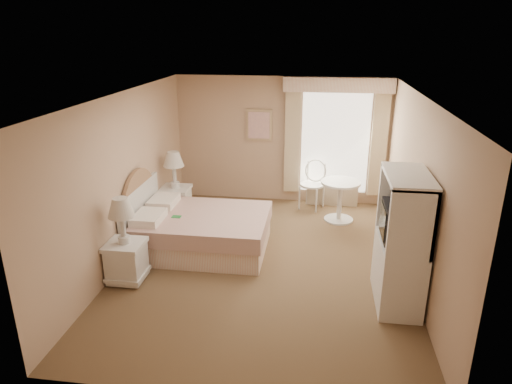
# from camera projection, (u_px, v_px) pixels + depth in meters

# --- Properties ---
(room) EXTENTS (4.21, 5.51, 2.51)m
(room) POSITION_uv_depth(u_px,v_px,m) (265.00, 184.00, 6.50)
(room) COLOR brown
(room) RESTS_ON ground
(window) EXTENTS (2.05, 0.22, 2.51)m
(window) POSITION_uv_depth(u_px,v_px,m) (335.00, 139.00, 8.81)
(window) COLOR white
(window) RESTS_ON room
(framed_art) EXTENTS (0.52, 0.04, 0.62)m
(framed_art) POSITION_uv_depth(u_px,v_px,m) (259.00, 125.00, 8.99)
(framed_art) COLOR tan
(framed_art) RESTS_ON room
(bed) EXTENTS (2.08, 1.57, 1.39)m
(bed) POSITION_uv_depth(u_px,v_px,m) (197.00, 229.00, 7.25)
(bed) COLOR #DEA890
(bed) RESTS_ON room
(nightstand_near) EXTENTS (0.50, 0.50, 1.22)m
(nightstand_near) POSITION_uv_depth(u_px,v_px,m) (125.00, 251.00, 6.28)
(nightstand_near) COLOR white
(nightstand_near) RESTS_ON room
(nightstand_far) EXTENTS (0.52, 0.52, 1.26)m
(nightstand_far) POSITION_uv_depth(u_px,v_px,m) (176.00, 194.00, 8.40)
(nightstand_far) COLOR white
(nightstand_far) RESTS_ON room
(round_table) EXTENTS (0.71, 0.71, 0.76)m
(round_table) POSITION_uv_depth(u_px,v_px,m) (340.00, 195.00, 8.28)
(round_table) COLOR silver
(round_table) RESTS_ON room
(cafe_chair) EXTENTS (0.60, 0.60, 0.96)m
(cafe_chair) POSITION_uv_depth(u_px,v_px,m) (313.00, 180.00, 8.89)
(cafe_chair) COLOR silver
(cafe_chair) RESTS_ON room
(armoire) EXTENTS (0.52, 1.04, 1.73)m
(armoire) POSITION_uv_depth(u_px,v_px,m) (401.00, 251.00, 5.71)
(armoire) COLOR white
(armoire) RESTS_ON room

